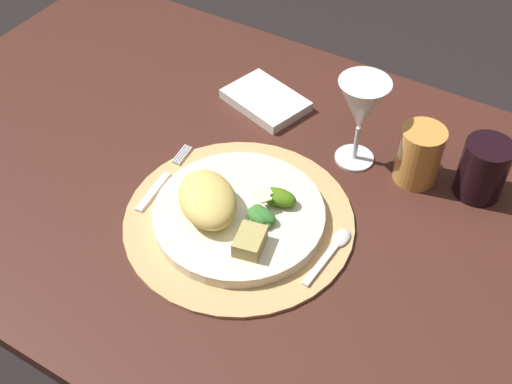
{
  "coord_description": "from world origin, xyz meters",
  "views": [
    {
      "loc": [
        0.35,
        -0.62,
        1.5
      ],
      "look_at": [
        -0.01,
        -0.02,
        0.77
      ],
      "focal_mm": 45.8,
      "sensor_mm": 36.0,
      "label": 1
    }
  ],
  "objects_px": {
    "napkin": "(266,100)",
    "dark_tumbler": "(483,169)",
    "amber_tumbler": "(419,155)",
    "dining_table": "(266,258)",
    "wine_glass": "(362,107)",
    "dinner_plate": "(239,215)",
    "spoon": "(334,248)",
    "fork": "(162,181)"
  },
  "relations": [
    {
      "from": "napkin",
      "to": "dark_tumbler",
      "type": "xyz_separation_m",
      "value": [
        0.4,
        -0.02,
        0.04
      ]
    },
    {
      "from": "dinner_plate",
      "to": "wine_glass",
      "type": "bearing_deg",
      "value": 67.36
    },
    {
      "from": "dining_table",
      "to": "wine_glass",
      "type": "xyz_separation_m",
      "value": [
        0.08,
        0.15,
        0.27
      ]
    },
    {
      "from": "dinner_plate",
      "to": "dark_tumbler",
      "type": "bearing_deg",
      "value": 40.77
    },
    {
      "from": "dining_table",
      "to": "dinner_plate",
      "type": "relative_size",
      "value": 5.38
    },
    {
      "from": "dinner_plate",
      "to": "fork",
      "type": "xyz_separation_m",
      "value": [
        -0.15,
        0.0,
        -0.01
      ]
    },
    {
      "from": "fork",
      "to": "napkin",
      "type": "xyz_separation_m",
      "value": [
        0.04,
        0.26,
        0.0
      ]
    },
    {
      "from": "napkin",
      "to": "spoon",
      "type": "bearing_deg",
      "value": -43.45
    },
    {
      "from": "dining_table",
      "to": "dinner_plate",
      "type": "xyz_separation_m",
      "value": [
        -0.01,
        -0.07,
        0.17
      ]
    },
    {
      "from": "dining_table",
      "to": "amber_tumbler",
      "type": "distance_m",
      "value": 0.32
    },
    {
      "from": "dinner_plate",
      "to": "spoon",
      "type": "distance_m",
      "value": 0.15
    },
    {
      "from": "dining_table",
      "to": "napkin",
      "type": "xyz_separation_m",
      "value": [
        -0.12,
        0.2,
        0.17
      ]
    },
    {
      "from": "dinner_plate",
      "to": "dark_tumbler",
      "type": "xyz_separation_m",
      "value": [
        0.29,
        0.25,
        0.03
      ]
    },
    {
      "from": "dinner_plate",
      "to": "wine_glass",
      "type": "xyz_separation_m",
      "value": [
        0.09,
        0.22,
        0.09
      ]
    },
    {
      "from": "dining_table",
      "to": "spoon",
      "type": "xyz_separation_m",
      "value": [
        0.14,
        -0.05,
        0.17
      ]
    },
    {
      "from": "dining_table",
      "to": "fork",
      "type": "relative_size",
      "value": 8.81
    },
    {
      "from": "spoon",
      "to": "napkin",
      "type": "bearing_deg",
      "value": 136.55
    },
    {
      "from": "napkin",
      "to": "wine_glass",
      "type": "xyz_separation_m",
      "value": [
        0.2,
        -0.05,
        0.1
      ]
    },
    {
      "from": "amber_tumbler",
      "to": "napkin",
      "type": "bearing_deg",
      "value": 172.67
    },
    {
      "from": "fork",
      "to": "wine_glass",
      "type": "bearing_deg",
      "value": 41.93
    },
    {
      "from": "napkin",
      "to": "wine_glass",
      "type": "distance_m",
      "value": 0.23
    },
    {
      "from": "napkin",
      "to": "amber_tumbler",
      "type": "bearing_deg",
      "value": -7.33
    },
    {
      "from": "amber_tumbler",
      "to": "spoon",
      "type": "bearing_deg",
      "value": -101.98
    },
    {
      "from": "dinner_plate",
      "to": "amber_tumbler",
      "type": "distance_m",
      "value": 0.3
    },
    {
      "from": "dining_table",
      "to": "dark_tumbler",
      "type": "height_order",
      "value": "dark_tumbler"
    },
    {
      "from": "dinner_plate",
      "to": "dining_table",
      "type": "bearing_deg",
      "value": 83.29
    },
    {
      "from": "fork",
      "to": "wine_glass",
      "type": "distance_m",
      "value": 0.33
    },
    {
      "from": "napkin",
      "to": "amber_tumbler",
      "type": "height_order",
      "value": "amber_tumbler"
    },
    {
      "from": "fork",
      "to": "wine_glass",
      "type": "relative_size",
      "value": 1.01
    },
    {
      "from": "dinner_plate",
      "to": "wine_glass",
      "type": "distance_m",
      "value": 0.25
    },
    {
      "from": "wine_glass",
      "to": "amber_tumbler",
      "type": "relative_size",
      "value": 1.6
    },
    {
      "from": "wine_glass",
      "to": "amber_tumbler",
      "type": "bearing_deg",
      "value": 5.85
    },
    {
      "from": "amber_tumbler",
      "to": "dining_table",
      "type": "bearing_deg",
      "value": -139.41
    },
    {
      "from": "dining_table",
      "to": "amber_tumbler",
      "type": "bearing_deg",
      "value": 40.59
    },
    {
      "from": "dining_table",
      "to": "fork",
      "type": "xyz_separation_m",
      "value": [
        -0.16,
        -0.07,
        0.17
      ]
    },
    {
      "from": "napkin",
      "to": "dinner_plate",
      "type": "bearing_deg",
      "value": -67.61
    },
    {
      "from": "dining_table",
      "to": "dark_tumbler",
      "type": "bearing_deg",
      "value": 32.54
    },
    {
      "from": "spoon",
      "to": "dark_tumbler",
      "type": "distance_m",
      "value": 0.27
    },
    {
      "from": "dining_table",
      "to": "spoon",
      "type": "bearing_deg",
      "value": -18.92
    },
    {
      "from": "spoon",
      "to": "amber_tumbler",
      "type": "height_order",
      "value": "amber_tumbler"
    },
    {
      "from": "dark_tumbler",
      "to": "napkin",
      "type": "bearing_deg",
      "value": 177.39
    },
    {
      "from": "fork",
      "to": "dining_table",
      "type": "bearing_deg",
      "value": 23.14
    }
  ]
}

